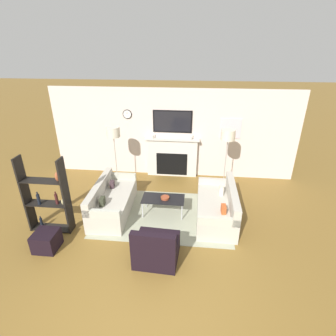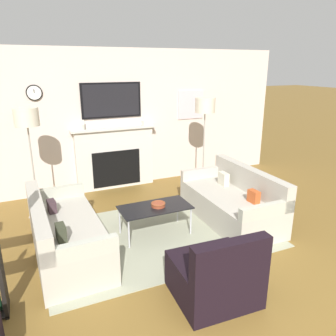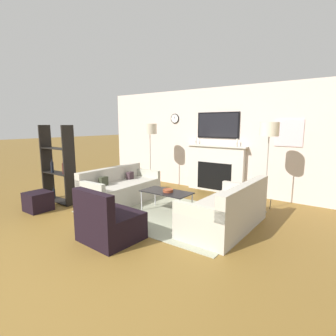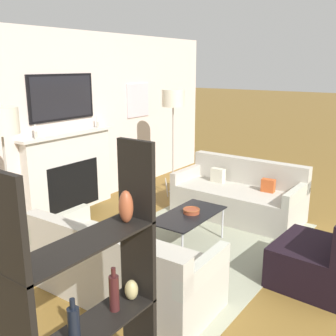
{
  "view_description": "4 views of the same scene",
  "coord_description": "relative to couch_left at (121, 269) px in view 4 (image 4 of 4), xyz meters",
  "views": [
    {
      "loc": [
        0.67,
        -2.82,
        3.78
      ],
      "look_at": [
        0.05,
        3.05,
        1.02
      ],
      "focal_mm": 28.0,
      "sensor_mm": 36.0,
      "label": 1
    },
    {
      "loc": [
        -1.61,
        -1.48,
        2.39
      ],
      "look_at": [
        0.28,
        2.74,
        0.93
      ],
      "focal_mm": 35.0,
      "sensor_mm": 36.0,
      "label": 2
    },
    {
      "loc": [
        3.02,
        -1.54,
        1.77
      ],
      "look_at": [
        -0.22,
        2.87,
        0.85
      ],
      "focal_mm": 28.0,
      "sensor_mm": 36.0,
      "label": 3
    },
    {
      "loc": [
        -3.8,
        0.13,
        2.2
      ],
      "look_at": [
        0.08,
        2.91,
        0.94
      ],
      "focal_mm": 42.0,
      "sensor_mm": 36.0,
      "label": 4
    }
  ],
  "objects": [
    {
      "name": "area_rug",
      "position": [
        1.29,
        0.0,
        -0.28
      ],
      "size": [
        3.2,
        2.15,
        0.01
      ],
      "color": "#999C82",
      "rests_on": "ground_plane"
    },
    {
      "name": "shelf_unit",
      "position": [
        -1.12,
        -0.81,
        0.53
      ],
      "size": [
        0.95,
        0.28,
        1.75
      ],
      "color": "black",
      "rests_on": "ground_plane"
    },
    {
      "name": "armchair",
      "position": [
        1.33,
        -1.51,
        -0.01
      ],
      "size": [
        0.85,
        0.81,
        0.83
      ],
      "color": "black",
      "rests_on": "ground_plane"
    },
    {
      "name": "couch_left",
      "position": [
        0.0,
        0.0,
        0.0
      ],
      "size": [
        0.87,
        1.89,
        0.78
      ],
      "color": "#B3AEA0",
      "rests_on": "ground_plane"
    },
    {
      "name": "couch_right",
      "position": [
        2.59,
        0.0,
        0.0
      ],
      "size": [
        0.89,
        1.85,
        0.82
      ],
      "color": "#B3AEA0",
      "rests_on": "ground_plane"
    },
    {
      "name": "decorative_bowl",
      "position": [
        1.32,
        0.03,
        0.18
      ],
      "size": [
        0.21,
        0.21,
        0.06
      ],
      "color": "brown",
      "rests_on": "coffee_table"
    },
    {
      "name": "fireplace_wall",
      "position": [
        1.29,
        2.29,
        0.94
      ],
      "size": [
        7.43,
        0.28,
        2.7
      ],
      "color": "beige",
      "rests_on": "ground_plane"
    },
    {
      "name": "floor_lamp_right",
      "position": [
        2.83,
        1.37,
        1.35
      ],
      "size": [
        0.37,
        0.37,
        1.81
      ],
      "color": "#9E998E",
      "rests_on": "ground_plane"
    },
    {
      "name": "floor_lamp_left",
      "position": [
        -0.25,
        1.37,
        1.32
      ],
      "size": [
        0.36,
        0.36,
        1.79
      ],
      "color": "#9E998E",
      "rests_on": "ground_plane"
    },
    {
      "name": "coffee_table",
      "position": [
        1.27,
        0.04,
        0.12
      ],
      "size": [
        1.02,
        0.52,
        0.44
      ],
      "color": "black",
      "rests_on": "ground_plane"
    }
  ]
}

